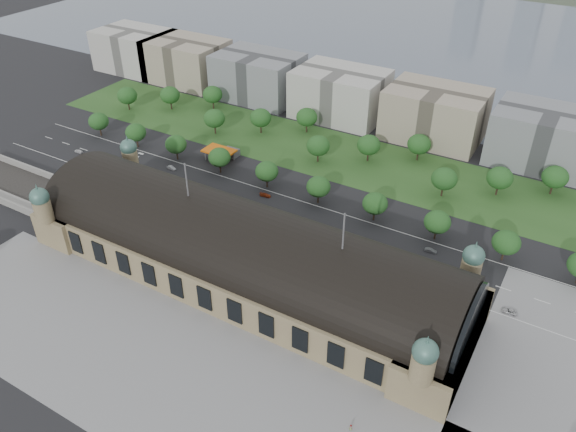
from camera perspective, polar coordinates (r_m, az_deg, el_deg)
The scene contains 53 objects.
ground at distance 188.23m, azimuth -4.56°, elevation -6.20°, with size 900.00×900.00×0.00m, color black.
station at distance 181.76m, azimuth -4.70°, elevation -3.73°, with size 150.00×48.40×44.30m.
track_cutting at distance 256.12m, azimuth -25.67°, elevation 2.35°, with size 70.00×24.00×3.10m.
plaza_south at distance 159.97m, azimuth -10.71°, elevation -16.15°, with size 190.00×48.00×0.12m, color gray.
road_slab at distance 222.42m, azimuth -3.32°, elevation 0.98°, with size 260.00×26.00×0.10m, color black.
grass_belt at distance 261.47m, azimuth 4.26°, elevation 6.38°, with size 300.00×45.00×0.10m, color #294F1F.
petrol_station at distance 257.23m, azimuth -6.35°, elevation 6.50°, with size 14.00×13.00×5.05m.
lake at distance 439.48m, azimuth 18.83°, elevation 16.41°, with size 700.00×320.00×0.08m, color slate.
office_0 at distance 372.77m, azimuth -15.22°, elevation 15.96°, with size 45.00×32.00×24.00m, color #B9B6B0.
office_1 at distance 346.62m, azimuth -10.26°, elevation 15.24°, with size 45.00×32.00×24.00m, color tan.
office_2 at distance 318.00m, azimuth -3.06°, elevation 13.99°, with size 45.00×32.00×24.00m, color gray.
office_3 at distance 295.14m, azimuth 5.30°, elevation 12.25°, with size 45.00×32.00×24.00m, color #B9B6B0.
office_4 at distance 279.44m, azimuth 14.68°, elevation 9.97°, with size 45.00×32.00×24.00m, color tan.
office_5 at distance 272.16m, azimuth 24.71°, elevation 7.21°, with size 45.00×32.00×24.00m, color gray.
tree_row_0 at distance 289.11m, azimuth -18.69°, elevation 9.09°, with size 9.60×9.60×11.52m.
tree_row_1 at distance 272.61m, azimuth -15.21°, elevation 8.19°, with size 9.60×9.60×11.52m.
tree_row_2 at distance 257.28m, azimuth -11.32°, elevation 7.15°, with size 9.60×9.60×11.52m.
tree_row_3 at distance 243.36m, azimuth -6.98°, elevation 5.94°, with size 9.60×9.60×11.52m.
tree_row_4 at distance 231.10m, azimuth -2.17°, elevation 4.55°, with size 9.60×9.60×11.52m.
tree_row_5 at distance 220.78m, azimuth 3.11°, elevation 2.99°, with size 9.60×9.60×11.52m.
tree_row_6 at distance 212.67m, azimuth 8.84°, elevation 1.26°, with size 9.60×9.60×11.52m.
tree_row_7 at distance 207.05m, azimuth 14.93°, elevation -0.60°, with size 9.60×9.60×11.52m.
tree_row_8 at distance 204.11m, azimuth 21.29°, elevation -2.53°, with size 9.60×9.60×11.52m.
tree_belt_0 at distance 314.11m, azimuth -16.02°, elevation 11.68°, with size 10.40×10.40×12.48m.
tree_belt_1 at distance 309.45m, azimuth -11.90°, elevation 11.94°, with size 10.40×10.40×12.48m.
tree_belt_2 at distance 306.37m, azimuth -7.67°, elevation 12.14°, with size 10.40×10.40×12.48m.
tree_belt_3 at distance 278.18m, azimuth -7.50°, elevation 9.80°, with size 10.40×10.40×12.48m.
tree_belt_4 at distance 276.85m, azimuth -2.80°, elevation 9.94°, with size 10.40×10.40×12.48m.
tree_belt_5 at distance 277.34m, azimuth 1.92°, elevation 10.00°, with size 10.40×10.40×12.48m.
tree_belt_6 at distance 250.20m, azimuth 3.09°, elevation 7.15°, with size 10.40×10.40×12.48m.
tree_belt_7 at distance 253.04m, azimuth 8.21°, elevation 7.16°, with size 10.40×10.40×12.48m.
tree_belt_8 at distance 257.81m, azimuth 13.17°, elevation 7.12°, with size 10.40×10.40×12.48m.
tree_belt_9 at distance 233.05m, azimuth 15.59°, elevation 3.66°, with size 10.40×10.40×12.48m.
tree_belt_10 at distance 240.64m, azimuth 20.72°, elevation 3.64°, with size 10.40×10.40×12.48m.
tree_belt_11 at distance 250.02m, azimuth 25.50°, elevation 3.60°, with size 10.40×10.40×12.48m.
traffic_car_0 at distance 278.45m, azimuth -20.50°, elevation 6.19°, with size 1.76×4.37×1.49m, color silver.
traffic_car_1 at distance 252.42m, azimuth -11.76°, elevation 4.81°, with size 1.53×4.40×1.45m, color #919399.
traffic_car_2 at distance 234.61m, azimuth -10.78°, elevation 2.49°, with size 2.23×4.84×1.35m, color black.
traffic_car_3 at distance 228.13m, azimuth -2.32°, elevation 2.15°, with size 1.90×4.68×1.36m, color #973213.
traffic_car_4 at distance 205.89m, azimuth 3.71°, elevation -1.84°, with size 1.79×4.45×1.52m, color #171B40.
traffic_car_5 at distance 203.96m, azimuth 14.29°, elevation -3.42°, with size 1.47×4.20×1.39m, color #525459.
traffic_car_6 at distance 187.49m, azimuth 21.56°, elevation -8.98°, with size 2.18×4.73×1.32m, color #BBBBBD.
parked_car_0 at distance 235.83m, azimuth -13.33°, elevation 2.34°, with size 1.53×4.39×1.45m, color black.
parked_car_1 at distance 241.85m, azimuth -15.80°, elevation 2.79°, with size 2.39×5.19×1.44m, color maroon.
parked_car_2 at distance 242.04m, azimuth -16.02°, elevation 2.80°, with size 2.27×5.58×1.62m, color #181945.
parked_car_3 at distance 220.41m, azimuth -8.73°, elevation 0.46°, with size 1.61×4.00×1.36m, color #55595C.
parked_car_4 at distance 235.08m, azimuth -13.12°, elevation 2.27°, with size 1.62×4.65×1.53m, color silver.
parked_car_5 at distance 228.02m, azimuth -11.84°, elevation 1.38°, with size 2.63×5.70×1.58m, color gray.
parked_car_6 at distance 217.74m, azimuth -8.78°, elevation 0.02°, with size 2.13×5.24×1.52m, color black.
bus_west at distance 219.74m, azimuth -5.28°, elevation 1.01°, with size 3.14×13.43×3.74m, color red.
bus_mid at distance 199.36m, azimuth 6.66°, elevation -3.01°, with size 3.13×13.39×3.73m, color silver.
bus_east at distance 196.04m, azimuth 7.02°, elevation -3.85°, with size 2.79×11.93×3.32m, color #BDB6AF.
pedestrian_0 at distance 148.42m, azimuth 6.39°, elevation -20.57°, with size 0.91×0.52×1.85m, color gray.
Camera 1 is at (85.18, -115.61, 121.70)m, focal length 35.00 mm.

